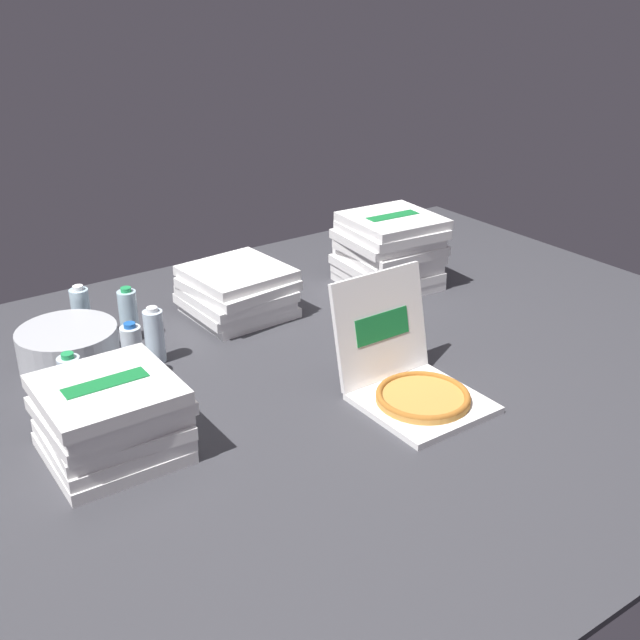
{
  "coord_description": "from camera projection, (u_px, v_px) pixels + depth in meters",
  "views": [
    {
      "loc": [
        -1.34,
        -1.84,
        1.24
      ],
      "look_at": [
        0.03,
        0.1,
        0.14
      ],
      "focal_mm": 43.82,
      "sensor_mm": 36.0,
      "label": 1
    }
  ],
  "objects": [
    {
      "name": "ground_plane",
      "position": [
        330.0,
        373.0,
        2.59
      ],
      "size": [
        3.2,
        2.4,
        0.02
      ],
      "primitive_type": "cube",
      "color": "#38383D"
    },
    {
      "name": "open_pizza_box",
      "position": [
        411.0,
        379.0,
        2.4
      ],
      "size": [
        0.35,
        0.43,
        0.36
      ],
      "color": "white",
      "rests_on": "ground_plane"
    },
    {
      "name": "pizza_stack_right_near",
      "position": [
        237.0,
        292.0,
        2.96
      ],
      "size": [
        0.38,
        0.4,
        0.19
      ],
      "color": "white",
      "rests_on": "ground_plane"
    },
    {
      "name": "pizza_stack_right_mid",
      "position": [
        111.0,
        418.0,
        2.11
      ],
      "size": [
        0.38,
        0.37,
        0.23
      ],
      "color": "white",
      "rests_on": "ground_plane"
    },
    {
      "name": "pizza_stack_left_near",
      "position": [
        389.0,
        251.0,
        3.21
      ],
      "size": [
        0.4,
        0.4,
        0.3
      ],
      "color": "white",
      "rests_on": "ground_plane"
    },
    {
      "name": "ice_bucket",
      "position": [
        69.0,
        349.0,
        2.58
      ],
      "size": [
        0.33,
        0.33,
        0.14
      ],
      "primitive_type": "cylinder",
      "color": "#B7BABF",
      "rests_on": "ground_plane"
    },
    {
      "name": "water_bottle_0",
      "position": [
        133.0,
        353.0,
        2.5
      ],
      "size": [
        0.07,
        0.07,
        0.2
      ],
      "color": "white",
      "rests_on": "ground_plane"
    },
    {
      "name": "water_bottle_1",
      "position": [
        155.0,
        336.0,
        2.61
      ],
      "size": [
        0.07,
        0.07,
        0.2
      ],
      "color": "silver",
      "rests_on": "ground_plane"
    },
    {
      "name": "water_bottle_2",
      "position": [
        129.0,
        315.0,
        2.77
      ],
      "size": [
        0.07,
        0.07,
        0.2
      ],
      "color": "silver",
      "rests_on": "ground_plane"
    },
    {
      "name": "water_bottle_3",
      "position": [
        72.0,
        385.0,
        2.31
      ],
      "size": [
        0.07,
        0.07,
        0.2
      ],
      "color": "silver",
      "rests_on": "ground_plane"
    },
    {
      "name": "water_bottle_4",
      "position": [
        81.0,
        313.0,
        2.78
      ],
      "size": [
        0.07,
        0.07,
        0.2
      ],
      "color": "silver",
      "rests_on": "ground_plane"
    }
  ]
}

